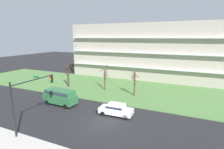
# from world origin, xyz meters

# --- Properties ---
(ground) EXTENTS (160.00, 160.00, 0.00)m
(ground) POSITION_xyz_m (0.00, 0.00, 0.00)
(ground) COLOR #232326
(grass_lawn_strip) EXTENTS (80.00, 16.00, 0.08)m
(grass_lawn_strip) POSITION_xyz_m (0.00, 14.00, 0.04)
(grass_lawn_strip) COLOR #547F42
(grass_lawn_strip) RESTS_ON ground
(apartment_building) EXTENTS (40.31, 13.50, 13.29)m
(apartment_building) POSITION_xyz_m (0.00, 28.28, 6.65)
(apartment_building) COLOR #B2A899
(apartment_building) RESTS_ON ground
(tree_far_left) EXTENTS (2.12, 2.25, 5.69)m
(tree_far_left) POSITION_xyz_m (-13.53, 10.99, 2.97)
(tree_far_left) COLOR #423023
(tree_far_left) RESTS_ON ground
(tree_left) EXTENTS (1.64, 1.62, 4.91)m
(tree_left) POSITION_xyz_m (-5.84, 12.19, 2.44)
(tree_left) COLOR #4C3828
(tree_left) RESTS_ON ground
(tree_center) EXTENTS (1.24, 0.91, 4.63)m
(tree_center) POSITION_xyz_m (0.44, 10.97, 2.42)
(tree_center) COLOR #4C3828
(tree_center) RESTS_ON ground
(sedan_white_near_left) EXTENTS (4.47, 1.98, 1.57)m
(sedan_white_near_left) POSITION_xyz_m (0.59, 2.50, 0.87)
(sedan_white_near_left) COLOR white
(sedan_white_near_left) RESTS_ON ground
(van_green_center_left) EXTENTS (5.29, 2.24, 2.36)m
(van_green_center_left) POSITION_xyz_m (-8.62, 2.50, 1.40)
(van_green_center_left) COLOR #2D6B3D
(van_green_center_left) RESTS_ON ground
(traffic_signal_mast) EXTENTS (0.90, 5.89, 5.90)m
(traffic_signal_mast) POSITION_xyz_m (-6.64, -4.52, 4.09)
(traffic_signal_mast) COLOR black
(traffic_signal_mast) RESTS_ON ground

